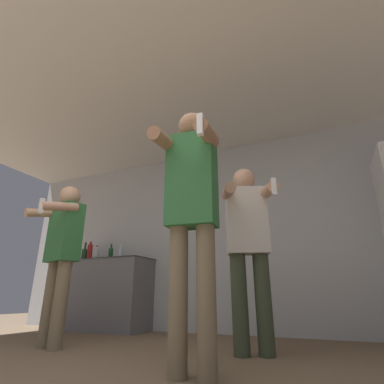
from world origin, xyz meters
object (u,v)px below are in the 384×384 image
at_px(bottle_dark_rum, 96,254).
at_px(person_man_side, 62,247).
at_px(bottle_brown_liquor, 120,253).
at_px(bottle_clear_vodka, 84,254).
at_px(person_woman_foreground, 191,204).
at_px(person_spectator_back, 248,239).
at_px(bottle_amber_bourbon, 111,253).
at_px(bottle_tall_gin, 90,252).

xyz_separation_m(bottle_dark_rum, person_man_side, (0.78, -1.40, -0.14)).
distance_m(bottle_brown_liquor, person_man_side, 1.44).
distance_m(bottle_clear_vodka, person_woman_foreground, 3.22).
bearing_deg(bottle_clear_vodka, person_spectator_back, -20.13).
distance_m(bottle_dark_rum, person_man_side, 1.61).
xyz_separation_m(bottle_brown_liquor, person_man_side, (0.33, -1.40, -0.14)).
bearing_deg(bottle_clear_vodka, bottle_amber_bourbon, -0.00).
xyz_separation_m(bottle_clear_vodka, person_man_side, (1.01, -1.40, -0.16)).
relative_size(bottle_dark_rum, person_man_side, 0.14).
bearing_deg(person_woman_foreground, bottle_dark_rum, 142.10).
xyz_separation_m(bottle_amber_bourbon, person_woman_foreground, (2.13, -1.87, -0.03)).
xyz_separation_m(bottle_tall_gin, person_man_side, (0.91, -1.40, -0.19)).
height_order(bottle_brown_liquor, person_man_side, person_man_side).
height_order(bottle_amber_bourbon, person_woman_foreground, person_woman_foreground).
distance_m(bottle_amber_bourbon, bottle_clear_vodka, 0.50).
bearing_deg(bottle_amber_bourbon, person_spectator_back, -24.06).
relative_size(bottle_tall_gin, person_woman_foreground, 0.18).
xyz_separation_m(bottle_dark_rum, bottle_amber_bourbon, (0.27, -0.00, 0.00)).
bearing_deg(bottle_brown_liquor, bottle_clear_vodka, 180.00).
relative_size(bottle_amber_bourbon, bottle_clear_vodka, 0.86).
relative_size(bottle_brown_liquor, bottle_clear_vodka, 0.85).
bearing_deg(bottle_tall_gin, bottle_brown_liquor, 0.00).
relative_size(bottle_dark_rum, bottle_tall_gin, 0.72).
distance_m(bottle_clear_vodka, person_spectator_back, 2.99).
distance_m(bottle_tall_gin, person_spectator_back, 2.89).
bearing_deg(bottle_amber_bourbon, person_woman_foreground, -41.27).
height_order(bottle_brown_liquor, person_spectator_back, person_spectator_back).
xyz_separation_m(bottle_amber_bourbon, person_man_side, (0.51, -1.40, -0.15)).
distance_m(bottle_clear_vodka, person_man_side, 1.73).
bearing_deg(person_spectator_back, person_woman_foreground, -101.56).
bearing_deg(bottle_clear_vodka, person_woman_foreground, -35.38).
xyz_separation_m(bottle_amber_bourbon, person_spectator_back, (2.30, -1.03, -0.13)).
xyz_separation_m(bottle_dark_rum, bottle_brown_liquor, (0.45, 0.00, 0.00)).
distance_m(bottle_amber_bourbon, person_man_side, 1.49).
xyz_separation_m(bottle_amber_bourbon, bottle_clear_vodka, (-0.50, 0.00, 0.01)).
height_order(bottle_tall_gin, person_man_side, person_man_side).
distance_m(bottle_dark_rum, bottle_clear_vodka, 0.23).
bearing_deg(person_man_side, bottle_tall_gin, 123.10).
height_order(bottle_clear_vodka, person_spectator_back, person_spectator_back).
height_order(bottle_tall_gin, bottle_brown_liquor, bottle_tall_gin).
height_order(bottle_dark_rum, person_man_side, person_man_side).
xyz_separation_m(bottle_dark_rum, person_spectator_back, (2.57, -1.03, -0.13)).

